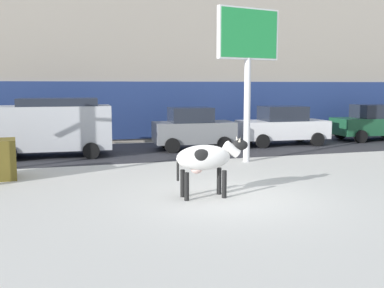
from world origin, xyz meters
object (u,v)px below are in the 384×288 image
object	(u,v)px
car_silver_van	(52,126)
car_white_sedan	(282,126)
cow_holstein	(206,158)
pedestrian_by_cars	(297,121)
car_darkgreen_sedan	(374,123)
pedestrian_near_billboard	(141,124)
billboard	(248,43)
car_grey_hatchback	(193,129)

from	to	relation	value
car_silver_van	car_white_sedan	distance (m)	10.47
cow_holstein	pedestrian_by_cars	bearing A→B (deg)	51.51
car_darkgreen_sedan	pedestrian_near_billboard	bearing A→B (deg)	167.00
billboard	car_darkgreen_sedan	size ratio (longest dim) A/B	1.30
car_silver_van	car_darkgreen_sedan	bearing A→B (deg)	3.32
car_silver_van	pedestrian_by_cars	size ratio (longest dim) A/B	2.71
cow_holstein	car_silver_van	world-z (taller)	car_silver_van
car_silver_van	car_grey_hatchback	bearing A→B (deg)	3.25
pedestrian_near_billboard	car_white_sedan	bearing A→B (deg)	-25.41
billboard	car_white_sedan	xyz separation A→B (m)	(3.54, 3.92, -3.41)
car_silver_van	pedestrian_near_billboard	bearing A→B (deg)	40.64
car_silver_van	car_darkgreen_sedan	world-z (taller)	car_silver_van
pedestrian_near_billboard	pedestrian_by_cars	world-z (taller)	same
cow_holstein	car_grey_hatchback	world-z (taller)	car_grey_hatchback
cow_holstein	billboard	xyz separation A→B (m)	(3.13, 4.63, 3.31)
car_white_sedan	pedestrian_by_cars	distance (m)	3.88
car_grey_hatchback	pedestrian_near_billboard	distance (m)	3.69
billboard	pedestrian_near_billboard	bearing A→B (deg)	111.43
car_darkgreen_sedan	pedestrian_near_billboard	distance (m)	11.96
cow_holstein	pedestrian_by_cars	size ratio (longest dim) A/B	1.09
car_grey_hatchback	pedestrian_by_cars	world-z (taller)	car_grey_hatchback
cow_holstein	car_grey_hatchback	xyz separation A→B (m)	(2.13, 8.25, -0.07)
car_grey_hatchback	pedestrian_by_cars	size ratio (longest dim) A/B	2.07
pedestrian_by_cars	car_white_sedan	bearing A→B (deg)	-130.08
car_grey_hatchback	pedestrian_by_cars	bearing A→B (deg)	24.99
car_darkgreen_sedan	pedestrian_by_cars	world-z (taller)	car_darkgreen_sedan
billboard	car_grey_hatchback	distance (m)	5.05
car_grey_hatchback	pedestrian_near_billboard	world-z (taller)	car_grey_hatchback
car_grey_hatchback	car_silver_van	bearing A→B (deg)	-176.75
pedestrian_by_cars	car_grey_hatchback	bearing A→B (deg)	-155.01
cow_holstein	pedestrian_near_billboard	distance (m)	11.53
cow_holstein	billboard	distance (m)	6.50
cow_holstein	car_silver_van	size ratio (longest dim) A/B	0.40
billboard	car_white_sedan	distance (m)	6.29
car_grey_hatchback	car_white_sedan	distance (m)	4.54
car_grey_hatchback	car_darkgreen_sedan	xyz separation A→B (m)	(9.95, 0.58, -0.02)
car_white_sedan	pedestrian_by_cars	xyz separation A→B (m)	(2.50, 2.97, -0.03)
cow_holstein	pedestrian_near_billboard	xyz separation A→B (m)	(0.42, 11.52, -0.12)
cow_holstein	billboard	bearing A→B (deg)	55.97
car_white_sedan	pedestrian_near_billboard	distance (m)	6.91
car_white_sedan	pedestrian_near_billboard	bearing A→B (deg)	154.59
car_white_sedan	car_darkgreen_sedan	bearing A→B (deg)	2.90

